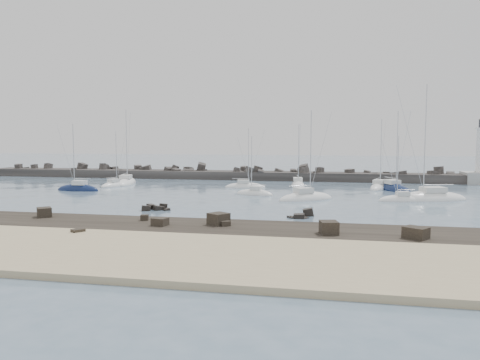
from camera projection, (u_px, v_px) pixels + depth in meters
name	position (u px, v px, depth m)	size (l,w,h in m)	color
ground	(210.00, 201.00, 67.85)	(400.00, 400.00, 0.00)	slate
sand_strip	(103.00, 255.00, 36.62)	(140.00, 14.00, 1.00)	#C6B389
rock_shelf	(150.00, 230.00, 46.42)	(140.00, 12.00, 1.94)	black
rock_cluster_near	(155.00, 209.00, 60.07)	(3.88, 3.92, 1.31)	black
rock_cluster_far	(303.00, 216.00, 54.33)	(3.12, 3.35, 1.36)	black
breakwater	(223.00, 178.00, 106.42)	(115.00, 6.61, 5.21)	#2D2A28
sailboat_1	(126.00, 183.00, 94.72)	(5.31, 10.71, 16.14)	white
sailboat_2	(78.00, 190.00, 82.31)	(8.05, 2.84, 12.78)	#101D43
sailboat_3	(115.00, 186.00, 89.87)	(4.03, 7.50, 11.40)	white
sailboat_4	(245.00, 187.00, 87.01)	(7.81, 3.56, 11.91)	white
sailboat_5	(255.00, 194.00, 75.79)	(6.73, 3.58, 10.36)	white
sailboat_6	(298.00, 186.00, 88.94)	(3.78, 8.36, 12.91)	white
sailboat_7	(306.00, 199.00, 69.62)	(8.99, 7.58, 14.42)	white
sailboat_8	(393.00, 189.00, 82.74)	(6.66, 9.83, 15.01)	#101D43
sailboat_9	(401.00, 200.00, 68.08)	(6.69, 3.13, 10.34)	white
sailboat_10	(379.00, 188.00, 85.41)	(5.13, 9.04, 13.69)	white
sailboat_11	(429.00, 199.00, 69.17)	(12.20, 7.08, 18.23)	white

